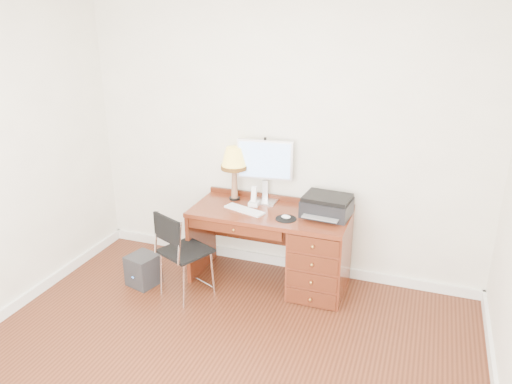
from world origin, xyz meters
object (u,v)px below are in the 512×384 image
at_px(monitor, 265,163).
at_px(equipment_box, 143,270).
at_px(phone, 254,200).
at_px(printer, 327,206).
at_px(leg_lamp, 234,162).
at_px(chair, 182,247).
at_px(desk, 302,248).

relative_size(monitor, equipment_box, 2.04).
distance_m(phone, equipment_box, 1.28).
xyz_separation_m(printer, leg_lamp, (-0.95, 0.09, 0.30)).
relative_size(printer, equipment_box, 1.50).
height_order(monitor, leg_lamp, monitor).
relative_size(monitor, phone, 3.15).
bearing_deg(leg_lamp, chair, -107.52).
height_order(desk, monitor, monitor).
distance_m(monitor, phone, 0.37).
bearing_deg(printer, phone, -174.70).
relative_size(desk, monitor, 2.40).
height_order(monitor, printer, monitor).
height_order(printer, chair, printer).
bearing_deg(desk, leg_lamp, 166.96).
relative_size(monitor, leg_lamp, 1.16).
xyz_separation_m(desk, leg_lamp, (-0.75, 0.17, 0.73)).
distance_m(printer, equipment_box, 1.89).
distance_m(monitor, printer, 0.73).
bearing_deg(monitor, phone, -119.83).
height_order(monitor, equipment_box, monitor).
height_order(printer, phone, phone).
xyz_separation_m(monitor, chair, (-0.53, -0.77, -0.63)).
height_order(chair, equipment_box, chair).
relative_size(phone, chair, 0.23).
height_order(printer, leg_lamp, leg_lamp).
distance_m(monitor, leg_lamp, 0.31).
bearing_deg(printer, leg_lamp, 179.25).
relative_size(monitor, printer, 1.36).
bearing_deg(equipment_box, printer, 34.06).
xyz_separation_m(monitor, equipment_box, (-1.02, -0.70, -0.99)).
xyz_separation_m(leg_lamp, phone, (0.24, -0.10, -0.34)).
bearing_deg(phone, printer, -1.74).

